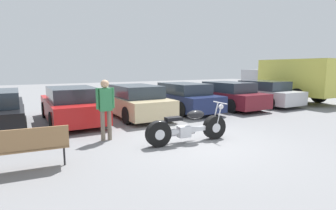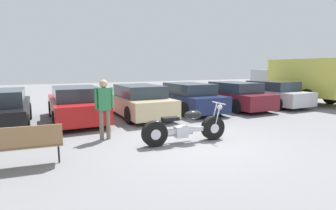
% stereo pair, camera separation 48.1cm
% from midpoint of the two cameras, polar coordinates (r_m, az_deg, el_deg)
% --- Properties ---
extents(ground_plane, '(60.00, 60.00, 0.00)m').
position_cam_midpoint_polar(ground_plane, '(7.26, 4.95, -8.18)').
color(ground_plane, slate).
extents(motorcycle, '(2.44, 0.63, 1.05)m').
position_cam_midpoint_polar(motorcycle, '(7.15, 2.16, -5.00)').
color(motorcycle, black).
rests_on(motorcycle, ground_plane).
extents(parked_car_red, '(1.83, 4.51, 1.32)m').
position_cam_midpoint_polar(parked_car_red, '(10.58, -21.49, -0.05)').
color(parked_car_red, red).
rests_on(parked_car_red, ground_plane).
extents(parked_car_champagne, '(1.83, 4.51, 1.32)m').
position_cam_midpoint_polar(parked_car_champagne, '(11.09, -8.68, 0.79)').
color(parked_car_champagne, '#C6B284').
rests_on(parked_car_champagne, ground_plane).
extents(parked_car_navy, '(1.83, 4.51, 1.32)m').
position_cam_midpoint_polar(parked_car_navy, '(12.32, 1.85, 1.61)').
color(parked_car_navy, '#19234C').
rests_on(parked_car_navy, ground_plane).
extents(parked_car_maroon, '(1.83, 4.51, 1.32)m').
position_cam_midpoint_polar(parked_car_maroon, '(13.56, 11.41, 2.05)').
color(parked_car_maroon, maroon).
rests_on(parked_car_maroon, ground_plane).
extents(parked_car_silver, '(1.83, 4.51, 1.32)m').
position_cam_midpoint_polar(parked_car_silver, '(15.24, 18.65, 2.44)').
color(parked_car_silver, '#BCBCC1').
rests_on(parked_car_silver, ground_plane).
extents(delivery_truck, '(2.25, 5.69, 2.50)m').
position_cam_midpoint_polar(delivery_truck, '(17.27, 24.44, 5.32)').
color(delivery_truck, '#CCC64C').
rests_on(delivery_truck, ground_plane).
extents(park_bench, '(1.82, 0.57, 0.89)m').
position_cam_midpoint_polar(park_bench, '(5.98, -31.67, -7.55)').
color(park_bench, '#997047').
rests_on(park_bench, ground_plane).
extents(person_standing, '(0.52, 0.23, 1.71)m').
position_cam_midpoint_polar(person_standing, '(7.53, -15.25, 0.07)').
color(person_standing, '#726656').
rests_on(person_standing, ground_plane).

